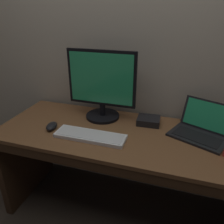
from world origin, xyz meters
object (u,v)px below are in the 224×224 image
Objects in this scene: laptop_black at (201,129)px; external_drive_box at (149,121)px; external_monitor at (102,88)px; wired_keyboard at (90,136)px; computer_mouse at (52,126)px.

laptop_black reaches higher than external_drive_box.
external_monitor is 3.18× the size of external_drive_box.
external_drive_box is (-0.35, 0.06, -0.02)m from laptop_black.
laptop_black is 0.91× the size of wired_keyboard.
external_monitor is (-0.69, 0.05, 0.19)m from laptop_black.
laptop_black is 0.99m from computer_mouse.
laptop_black is 0.71m from wired_keyboard.
computer_mouse reaches higher than wired_keyboard.
laptop_black is at bearing -9.34° from external_drive_box.
wired_keyboard is at bearing -159.92° from laptop_black.
computer_mouse is at bearing -167.36° from laptop_black.
external_monitor reaches higher than computer_mouse.
laptop_black is 3.61× the size of computer_mouse.
wired_keyboard is 0.30m from computer_mouse.
external_drive_box is (0.32, 0.30, 0.01)m from wired_keyboard.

